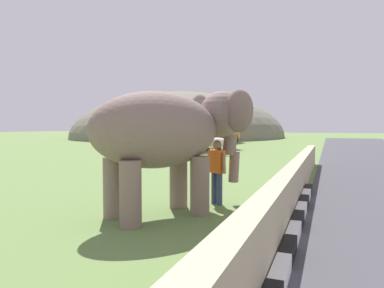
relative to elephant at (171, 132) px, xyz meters
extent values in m
cube|color=white|center=(-2.71, -2.80, -1.76)|extent=(0.90, 0.20, 0.24)
cube|color=black|center=(-1.81, -2.80, -1.76)|extent=(0.90, 0.20, 0.24)
cube|color=white|center=(-0.91, -2.80, -1.76)|extent=(0.90, 0.20, 0.24)
cube|color=black|center=(-0.01, -2.80, -1.76)|extent=(0.90, 0.20, 0.24)
cube|color=white|center=(0.89, -2.80, -1.76)|extent=(0.90, 0.20, 0.24)
cube|color=black|center=(1.79, -2.80, -1.76)|extent=(0.90, 0.20, 0.24)
cube|color=white|center=(2.69, -2.80, -1.76)|extent=(0.90, 0.20, 0.24)
cube|color=black|center=(3.59, -2.80, -1.76)|extent=(0.90, 0.20, 0.24)
cube|color=tan|center=(-1.71, -2.50, -1.38)|extent=(28.00, 0.36, 1.00)
cylinder|color=#7C665F|center=(0.65, 0.10, -1.22)|extent=(0.44, 0.44, 1.34)
cylinder|color=#7C665F|center=(0.15, -0.64, -1.22)|extent=(0.44, 0.44, 1.34)
cylinder|color=#7C665F|center=(-0.76, 1.05, -1.22)|extent=(0.44, 0.44, 1.34)
cylinder|color=#7C665F|center=(-1.26, 0.30, -1.22)|extent=(0.44, 0.44, 1.34)
ellipsoid|color=#7C665F|center=(-0.30, 0.20, 0.05)|extent=(3.47, 3.05, 1.70)
sphere|color=#7C665F|center=(1.25, -0.84, 0.43)|extent=(1.16, 1.16, 1.16)
ellipsoid|color=#D84C8C|center=(1.49, -1.00, 0.58)|extent=(0.66, 0.73, 0.44)
ellipsoid|color=#7C665F|center=(1.56, -0.11, 0.48)|extent=(0.70, 0.88, 1.00)
ellipsoid|color=#7C665F|center=(0.70, -1.40, 0.48)|extent=(0.70, 0.88, 1.00)
cylinder|color=#7C665F|center=(1.49, -1.00, -0.12)|extent=(0.55, 0.60, 0.99)
cylinder|color=#7C665F|center=(1.59, -1.06, -0.92)|extent=(0.39, 0.40, 0.82)
cone|color=beige|center=(1.60, -0.73, -0.02)|extent=(0.43, 0.55, 0.22)
cone|color=beige|center=(1.29, -1.20, -0.02)|extent=(0.43, 0.55, 0.22)
cylinder|color=navy|center=(1.38, -0.59, -1.47)|extent=(0.15, 0.15, 0.82)
cylinder|color=navy|center=(1.28, -0.77, -1.47)|extent=(0.15, 0.15, 0.82)
cube|color=#D85919|center=(1.33, -0.68, -0.77)|extent=(0.41, 0.47, 0.58)
cylinder|color=#9E7251|center=(1.45, -0.45, -0.80)|extent=(0.16, 0.18, 0.53)
cylinder|color=#9E7251|center=(1.20, -0.90, -0.80)|extent=(0.13, 0.14, 0.52)
sphere|color=#9E7251|center=(1.33, -0.68, -0.34)|extent=(0.23, 0.23, 0.23)
cube|color=#B21E1E|center=(19.68, 7.00, 0.12)|extent=(8.92, 4.80, 3.00)
cube|color=#3F5160|center=(19.68, 7.00, 0.66)|extent=(8.27, 4.65, 0.76)
cylinder|color=black|center=(22.63, 7.33, -1.38)|extent=(1.04, 0.57, 1.00)
cylinder|color=black|center=(21.99, 5.13, -1.38)|extent=(1.04, 0.57, 1.00)
cylinder|color=black|center=(17.37, 8.87, -1.38)|extent=(1.04, 0.57, 1.00)
cylinder|color=black|center=(16.73, 6.67, -1.38)|extent=(1.04, 0.57, 1.00)
cube|color=orange|center=(31.98, 8.51, 0.12)|extent=(8.41, 2.59, 3.00)
cube|color=#3F5160|center=(31.98, 8.51, 0.66)|extent=(7.74, 2.63, 0.76)
cylinder|color=black|center=(34.67, 9.63, -1.38)|extent=(1.00, 0.31, 1.00)
cylinder|color=black|center=(34.64, 7.33, -1.38)|extent=(1.00, 0.31, 1.00)
cylinder|color=black|center=(29.31, 9.69, -1.38)|extent=(1.00, 0.31, 1.00)
cylinder|color=black|center=(29.28, 7.39, -1.38)|extent=(1.00, 0.31, 1.00)
cylinder|color=beige|center=(15.76, 4.30, -1.56)|extent=(0.12, 0.12, 0.65)
cylinder|color=beige|center=(16.11, 4.22, -1.56)|extent=(0.12, 0.12, 0.65)
cylinder|color=beige|center=(15.57, 3.42, -1.56)|extent=(0.12, 0.12, 0.65)
cylinder|color=beige|center=(15.92, 3.34, -1.56)|extent=(0.12, 0.12, 0.65)
ellipsoid|color=beige|center=(15.84, 3.82, -0.99)|extent=(0.91, 1.59, 0.66)
ellipsoid|color=beige|center=(16.04, 4.73, -0.89)|extent=(0.34, 0.45, 0.32)
cylinder|color=tan|center=(11.84, 4.57, -1.56)|extent=(0.12, 0.12, 0.65)
cylinder|color=tan|center=(11.74, 4.92, -1.56)|extent=(0.12, 0.12, 0.65)
cylinder|color=tan|center=(12.71, 4.80, -1.56)|extent=(0.12, 0.12, 0.65)
cylinder|color=tan|center=(12.61, 5.15, -1.56)|extent=(0.12, 0.12, 0.65)
ellipsoid|color=tan|center=(12.23, 4.86, -0.99)|extent=(1.60, 0.97, 0.66)
ellipsoid|color=tan|center=(11.33, 4.62, -0.89)|extent=(0.45, 0.35, 0.32)
ellipsoid|color=#6A6656|center=(51.29, 21.40, -1.88)|extent=(44.67, 35.73, 16.15)
camera|label=1|loc=(-7.18, -3.35, 0.13)|focal=32.56mm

